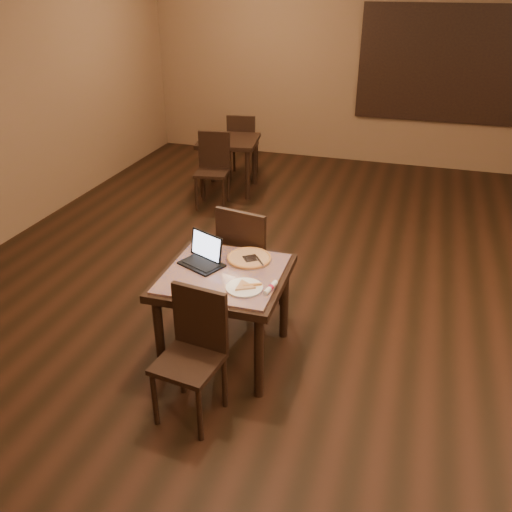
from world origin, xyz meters
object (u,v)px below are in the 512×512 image
(chair_main_far, at_px, (247,256))
(chair_main_near, at_px, (194,347))
(laptop, at_px, (204,256))
(other_table_b_chair_far, at_px, (242,143))
(other_table_b_chair_near, at_px, (213,165))
(pizza_pan, at_px, (249,260))
(tiled_table, at_px, (224,284))
(other_table_b, at_px, (229,148))

(chair_main_far, bearing_deg, chair_main_near, 102.17)
(chair_main_far, distance_m, laptop, 0.59)
(other_table_b_chair_far, bearing_deg, laptop, 95.62)
(other_table_b_chair_near, height_order, other_table_b_chair_far, same)
(other_table_b_chair_far, bearing_deg, chair_main_far, 100.37)
(pizza_pan, bearing_deg, tiled_table, -116.57)
(tiled_table, height_order, other_table_b_chair_far, other_table_b_chair_far)
(tiled_table, relative_size, pizza_pan, 2.72)
(chair_main_near, relative_size, other_table_b, 1.04)
(other_table_b_chair_near, relative_size, other_table_b_chair_far, 1.00)
(tiled_table, distance_m, other_table_b, 3.75)
(other_table_b, relative_size, other_table_b_chair_far, 0.94)
(pizza_pan, distance_m, other_table_b_chair_far, 4.09)
(chair_main_far, distance_m, other_table_b, 3.18)
(chair_main_far, relative_size, other_table_b_chair_near, 1.11)
(chair_main_far, relative_size, laptop, 2.75)
(chair_main_near, xyz_separation_m, other_table_b_chair_far, (-1.25, 4.71, 0.01))
(tiled_table, distance_m, other_table_b_chair_near, 3.25)
(other_table_b_chair_far, bearing_deg, tiled_table, 97.88)
(chair_main_near, bearing_deg, chair_main_far, 98.48)
(chair_main_far, xyz_separation_m, laptop, (-0.18, -0.51, 0.23))
(other_table_b, height_order, other_table_b_chair_far, other_table_b_chair_far)
(laptop, xyz_separation_m, pizza_pan, (0.32, 0.14, -0.05))
(tiled_table, bearing_deg, laptop, 152.06)
(other_table_b_chair_near, bearing_deg, chair_main_near, -79.51)
(tiled_table, relative_size, other_table_b_chair_near, 1.00)
(chair_main_near, bearing_deg, other_table_b_chair_near, 116.68)
(laptop, relative_size, other_table_b_chair_near, 0.40)
(laptop, relative_size, other_table_b_chair_far, 0.40)
(tiled_table, bearing_deg, other_table_b_chair_far, 105.63)
(other_table_b_chair_near, bearing_deg, other_table_b, 79.66)
(laptop, height_order, other_table_b, laptop)
(laptop, height_order, pizza_pan, laptop)
(other_table_b_chair_near, bearing_deg, chair_main_far, -71.29)
(tiled_table, bearing_deg, pizza_pan, 62.20)
(chair_main_far, bearing_deg, laptop, 81.16)
(other_table_b, bearing_deg, tiled_table, -79.49)
(laptop, height_order, other_table_b_chair_far, laptop)
(chair_main_far, xyz_separation_m, other_table_b_chair_far, (-1.22, 3.48, -0.06))
(pizza_pan, bearing_deg, chair_main_far, 110.36)
(other_table_b_chair_near, xyz_separation_m, other_table_b_chair_far, (0.03, 1.10, 0.00))
(laptop, distance_m, other_table_b_chair_near, 3.09)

